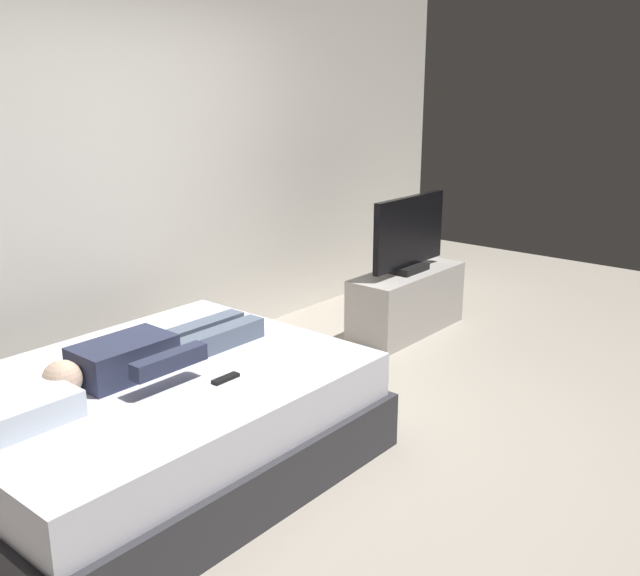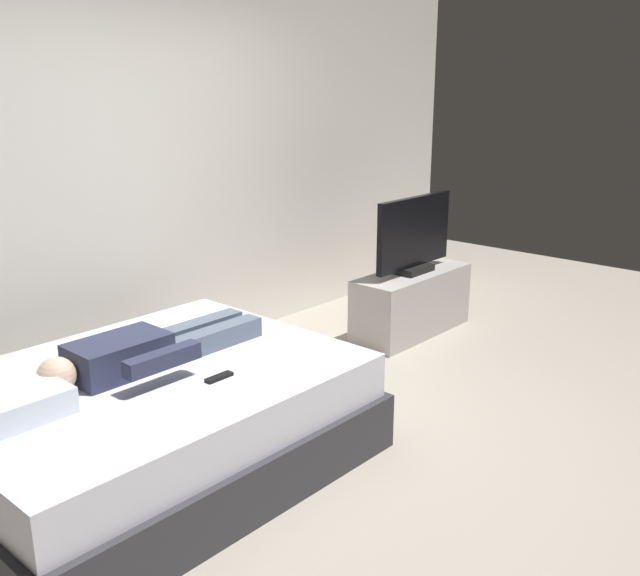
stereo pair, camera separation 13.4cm
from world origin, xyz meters
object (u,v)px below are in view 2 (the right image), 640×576
at_px(person, 143,351).
at_px(remote, 219,377).
at_px(bed, 150,421).
at_px(tv, 414,236).
at_px(pillow, 7,406).
at_px(tv_stand, 412,303).

bearing_deg(person, remote, -69.53).
bearing_deg(bed, remote, -62.32).
bearing_deg(bed, tv, 4.20).
distance_m(person, remote, 0.44).
bearing_deg(remote, bed, 117.68).
relative_size(person, remote, 8.40).
height_order(bed, pillow, pillow).
distance_m(bed, pillow, 0.78).
distance_m(bed, person, 0.36).
bearing_deg(tv_stand, pillow, -176.69).
distance_m(pillow, tv, 3.31).
bearing_deg(remote, tv, 12.45).
height_order(bed, remote, remote).
xyz_separation_m(person, remote, (0.15, -0.40, -0.07)).
bearing_deg(pillow, bed, 0.00).
xyz_separation_m(bed, tv, (2.60, 0.19, 0.52)).
height_order(person, remote, person).
relative_size(tv_stand, tv, 1.25).
bearing_deg(tv, bed, -175.80).
height_order(tv_stand, tv, tv).
distance_m(bed, tv_stand, 2.61).
relative_size(pillow, remote, 3.20).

